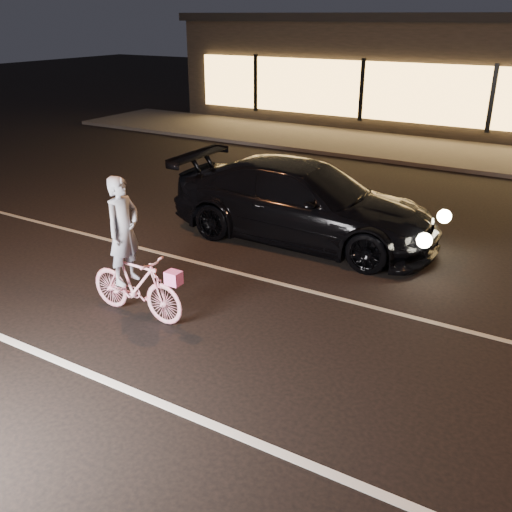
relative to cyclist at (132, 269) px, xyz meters
The scene contains 6 objects.
ground 2.32m from the cyclist, ahead, with size 90.00×90.00×0.00m, color black.
lane_stripe_near 2.74m from the cyclist, 33.84° to the right, with size 60.00×0.12×0.01m, color silver.
lane_stripe_far 3.08m from the cyclist, 42.83° to the left, with size 60.00×0.10×0.01m, color gray.
sidewalk 13.23m from the cyclist, 80.46° to the left, with size 30.00×4.00×0.12m, color #383533.
cyclist is the anchor object (origin of this frame).
sedan 4.13m from the cyclist, 79.79° to the left, with size 5.35×2.24×1.54m.
Camera 1 is at (3.19, -5.55, 4.14)m, focal length 40.00 mm.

